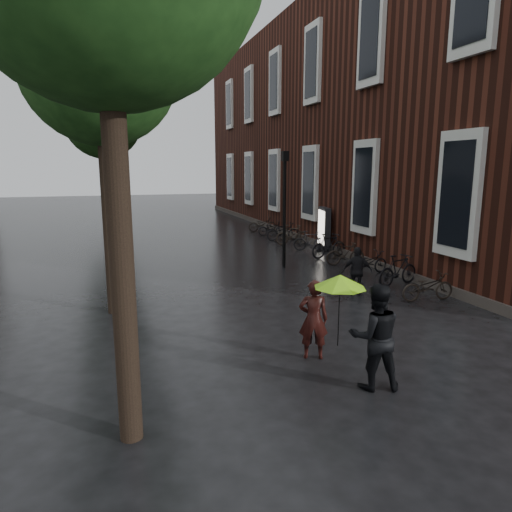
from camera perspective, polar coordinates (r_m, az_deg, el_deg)
name	(u,v)px	position (r m, az deg, el deg)	size (l,w,h in m)	color
ground	(414,425)	(7.60, 19.11, -19.38)	(120.00, 120.00, 0.00)	black
brick_building	(361,129)	(28.69, 12.95, 15.24)	(10.20, 33.20, 12.00)	#38160F
street_trees	(103,105)	(21.19, -18.53, 17.48)	(4.33, 34.03, 8.91)	black
person_burgundy	(313,319)	(9.19, 7.18, -7.86)	(0.59, 0.39, 1.61)	black
person_black	(375,336)	(8.16, 14.67, -9.70)	(0.90, 0.70, 1.86)	black
lime_umbrella	(340,281)	(8.45, 10.46, -3.13)	(0.98, 0.98, 1.45)	black
pedestrian_walking	(357,271)	(13.83, 12.54, -1.89)	(0.86, 0.36, 1.47)	black
parked_bicycles	(315,243)	(20.41, 7.38, 1.65)	(1.94, 15.59, 1.05)	black
ad_lightbox	(324,229)	(21.18, 8.49, 3.38)	(0.30, 1.30, 1.96)	black
lamp_post	(285,198)	(17.12, 3.59, 7.24)	(0.22, 0.22, 4.34)	black
cycle_sign	(122,207)	(24.10, -16.39, 5.84)	(0.14, 0.48, 2.67)	#262628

